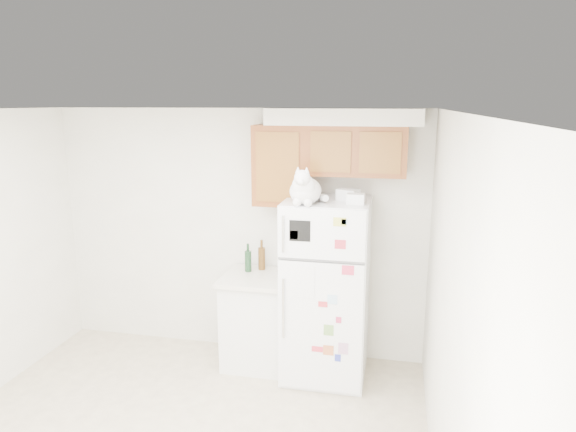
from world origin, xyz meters
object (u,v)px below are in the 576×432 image
(base_counter, at_px, (257,319))
(storage_box_back, at_px, (348,195))
(bottle_green, at_px, (248,258))
(bottle_amber, at_px, (262,255))
(refrigerator, at_px, (326,290))
(cat, at_px, (305,189))
(storage_box_front, at_px, (356,199))

(base_counter, bearing_deg, storage_box_back, -3.14)
(bottle_green, height_order, bottle_amber, bottle_amber)
(refrigerator, xyz_separation_m, cat, (-0.16, -0.23, 0.98))
(refrigerator, bearing_deg, storage_box_back, 8.27)
(cat, bearing_deg, refrigerator, 54.47)
(storage_box_back, xyz_separation_m, storage_box_front, (0.08, -0.15, -0.01))
(storage_box_front, xyz_separation_m, bottle_green, (-1.06, 0.29, -0.68))
(storage_box_front, bearing_deg, refrigerator, 154.78)
(base_counter, xyz_separation_m, bottle_green, (-0.11, 0.09, 0.60))
(refrigerator, distance_m, base_counter, 0.79)
(bottle_amber, bearing_deg, refrigerator, -20.57)
(storage_box_front, bearing_deg, cat, -165.51)
(base_counter, relative_size, cat, 1.89)
(base_counter, xyz_separation_m, storage_box_front, (0.95, -0.20, 1.28))
(base_counter, height_order, bottle_amber, bottle_amber)
(base_counter, bearing_deg, cat, -29.91)
(cat, relative_size, storage_box_back, 2.71)
(base_counter, xyz_separation_m, bottle_amber, (0.01, 0.18, 0.61))
(refrigerator, distance_m, storage_box_front, 0.94)
(storage_box_back, bearing_deg, refrigerator, -148.37)
(bottle_green, bearing_deg, base_counter, -40.68)
(bottle_amber, bearing_deg, base_counter, -91.59)
(refrigerator, bearing_deg, base_counter, 173.91)
(storage_box_back, distance_m, bottle_amber, 1.12)
(refrigerator, bearing_deg, bottle_green, 168.13)
(bottle_green, bearing_deg, storage_box_front, -15.57)
(refrigerator, xyz_separation_m, storage_box_front, (0.26, -0.13, 0.89))
(storage_box_back, height_order, storage_box_front, storage_box_back)
(cat, xyz_separation_m, storage_box_front, (0.42, 0.10, -0.08))
(bottle_green, xyz_separation_m, bottle_amber, (0.12, 0.09, 0.01))
(refrigerator, relative_size, base_counter, 1.85)
(cat, xyz_separation_m, storage_box_back, (0.34, 0.26, -0.08))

